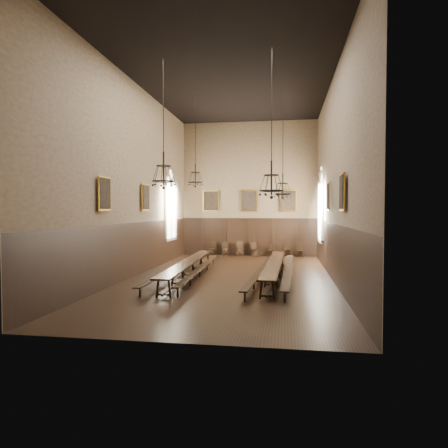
% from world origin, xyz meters
% --- Properties ---
extents(floor, '(9.00, 18.00, 0.02)m').
position_xyz_m(floor, '(0.00, 0.00, -0.01)').
color(floor, black).
rests_on(floor, ground).
extents(ceiling, '(9.00, 18.00, 0.02)m').
position_xyz_m(ceiling, '(0.00, 0.00, 9.01)').
color(ceiling, black).
rests_on(ceiling, ground).
extents(wall_back, '(9.00, 0.02, 9.00)m').
position_xyz_m(wall_back, '(0.00, 9.01, 4.50)').
color(wall_back, '#8C7856').
rests_on(wall_back, ground).
extents(wall_front, '(9.00, 0.02, 9.00)m').
position_xyz_m(wall_front, '(0.00, -9.01, 4.50)').
color(wall_front, '#8C7856').
rests_on(wall_front, ground).
extents(wall_left, '(0.02, 18.00, 9.00)m').
position_xyz_m(wall_left, '(-4.51, 0.00, 4.50)').
color(wall_left, '#8C7856').
rests_on(wall_left, ground).
extents(wall_right, '(0.02, 18.00, 9.00)m').
position_xyz_m(wall_right, '(4.51, 0.00, 4.50)').
color(wall_right, '#8C7856').
rests_on(wall_right, ground).
extents(wainscot_panelling, '(9.00, 18.00, 2.50)m').
position_xyz_m(wainscot_panelling, '(0.00, 0.00, 1.25)').
color(wainscot_panelling, black).
rests_on(wainscot_panelling, floor).
extents(table_left, '(1.01, 9.57, 0.74)m').
position_xyz_m(table_left, '(-1.92, -0.16, 0.37)').
color(table_left, black).
rests_on(table_left, floor).
extents(table_right, '(0.92, 9.43, 0.73)m').
position_xyz_m(table_right, '(1.94, 0.12, 0.37)').
color(table_right, black).
rests_on(table_right, floor).
extents(bench_left_outer, '(0.38, 9.36, 0.42)m').
position_xyz_m(bench_left_outer, '(-2.65, -0.22, 0.27)').
color(bench_left_outer, black).
rests_on(bench_left_outer, floor).
extents(bench_left_inner, '(0.61, 9.40, 0.42)m').
position_xyz_m(bench_left_inner, '(-1.45, 0.02, 0.27)').
color(bench_left_inner, black).
rests_on(bench_left_inner, floor).
extents(bench_right_inner, '(0.83, 9.66, 0.43)m').
position_xyz_m(bench_right_inner, '(1.36, -0.22, 0.28)').
color(bench_right_inner, black).
rests_on(bench_right_inner, floor).
extents(bench_right_outer, '(0.61, 10.41, 0.47)m').
position_xyz_m(bench_right_outer, '(2.57, 0.22, 0.30)').
color(bench_right_outer, black).
rests_on(bench_right_outer, floor).
extents(chair_1, '(0.52, 0.53, 0.93)m').
position_xyz_m(chair_1, '(-2.42, 8.49, 0.28)').
color(chair_1, black).
rests_on(chair_1, floor).
extents(chair_2, '(0.52, 0.52, 0.96)m').
position_xyz_m(chair_2, '(-1.53, 8.49, 0.29)').
color(chair_2, black).
rests_on(chair_2, floor).
extents(chair_3, '(0.52, 0.52, 1.00)m').
position_xyz_m(chair_3, '(-0.54, 8.50, 0.30)').
color(chair_3, black).
rests_on(chair_3, floor).
extents(chair_4, '(0.51, 0.51, 0.92)m').
position_xyz_m(chair_4, '(0.39, 8.56, 0.28)').
color(chair_4, black).
rests_on(chair_4, floor).
extents(chair_5, '(0.48, 0.48, 0.88)m').
position_xyz_m(chair_5, '(1.50, 8.54, 0.27)').
color(chair_5, black).
rests_on(chair_5, floor).
extents(chair_6, '(0.47, 0.47, 1.02)m').
position_xyz_m(chair_6, '(2.58, 8.61, 0.31)').
color(chair_6, black).
rests_on(chair_6, floor).
extents(chair_7, '(0.40, 0.40, 0.90)m').
position_xyz_m(chair_7, '(3.39, 8.54, 0.27)').
color(chair_7, black).
rests_on(chair_7, floor).
extents(chandelier_back_left, '(0.81, 0.81, 4.59)m').
position_xyz_m(chandelier_back_left, '(-2.32, 2.97, 4.87)').
color(chandelier_back_left, black).
rests_on(chandelier_back_left, ceiling).
extents(chandelier_back_right, '(0.82, 0.82, 5.28)m').
position_xyz_m(chandelier_back_right, '(2.29, 2.28, 4.24)').
color(chandelier_back_right, black).
rests_on(chandelier_back_right, ceiling).
extents(chandelier_front_left, '(0.94, 0.94, 4.96)m').
position_xyz_m(chandelier_front_left, '(-2.33, -2.58, 4.51)').
color(chandelier_front_left, black).
rests_on(chandelier_front_left, ceiling).
extents(chandelier_front_right, '(0.89, 0.89, 5.37)m').
position_xyz_m(chandelier_front_right, '(1.92, -2.97, 4.12)').
color(chandelier_front_right, black).
rests_on(chandelier_front_right, ceiling).
extents(portrait_back_0, '(1.10, 0.12, 1.40)m').
position_xyz_m(portrait_back_0, '(-2.60, 8.88, 3.70)').
color(portrait_back_0, gold).
rests_on(portrait_back_0, wall_back).
extents(portrait_back_1, '(1.10, 0.12, 1.40)m').
position_xyz_m(portrait_back_1, '(0.00, 8.88, 3.70)').
color(portrait_back_1, gold).
rests_on(portrait_back_1, wall_back).
extents(portrait_back_2, '(1.10, 0.12, 1.40)m').
position_xyz_m(portrait_back_2, '(2.60, 8.88, 3.70)').
color(portrait_back_2, gold).
rests_on(portrait_back_2, wall_back).
extents(portrait_left_0, '(0.12, 1.00, 1.30)m').
position_xyz_m(portrait_left_0, '(-4.38, 1.00, 3.70)').
color(portrait_left_0, gold).
rests_on(portrait_left_0, wall_left).
extents(portrait_left_1, '(0.12, 1.00, 1.30)m').
position_xyz_m(portrait_left_1, '(-4.38, -3.50, 3.70)').
color(portrait_left_1, gold).
rests_on(portrait_left_1, wall_left).
extents(portrait_right_0, '(0.12, 1.00, 1.30)m').
position_xyz_m(portrait_right_0, '(4.38, 1.00, 3.70)').
color(portrait_right_0, gold).
rests_on(portrait_right_0, wall_right).
extents(portrait_right_1, '(0.12, 1.00, 1.30)m').
position_xyz_m(portrait_right_1, '(4.38, -3.50, 3.70)').
color(portrait_right_1, gold).
rests_on(portrait_right_1, wall_right).
extents(window_right, '(0.20, 2.20, 4.60)m').
position_xyz_m(window_right, '(4.43, 5.50, 3.40)').
color(window_right, white).
rests_on(window_right, wall_right).
extents(window_left, '(0.20, 2.20, 4.60)m').
position_xyz_m(window_left, '(-4.43, 5.50, 3.40)').
color(window_left, white).
rests_on(window_left, wall_left).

